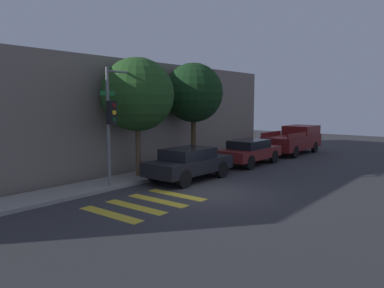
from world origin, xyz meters
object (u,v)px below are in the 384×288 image
object	(u,v)px
pickup_truck	(294,139)
tree_midblock	(193,93)
sedan_middle	(250,151)
tree_near_corner	(137,95)
sedan_near_corner	(189,163)
traffic_light_pole	(118,107)

from	to	relation	value
pickup_truck	tree_midblock	size ratio (longest dim) A/B	0.98
sedan_middle	pickup_truck	xyz separation A→B (m)	(5.98, -0.00, 0.19)
pickup_truck	tree_midblock	bearing A→B (deg)	166.31
tree_near_corner	tree_midblock	bearing A→B (deg)	0.00
sedan_middle	sedan_near_corner	bearing A→B (deg)	180.00
tree_near_corner	sedan_middle	bearing A→B (deg)	-17.63
sedan_near_corner	sedan_middle	bearing A→B (deg)	-0.00
traffic_light_pole	tree_near_corner	world-z (taller)	tree_near_corner
sedan_near_corner	tree_midblock	world-z (taller)	tree_midblock
pickup_truck	traffic_light_pole	bearing A→B (deg)	174.90
traffic_light_pole	sedan_near_corner	xyz separation A→B (m)	(2.91, -1.27, -2.49)
pickup_truck	tree_near_corner	distance (m)	12.89
traffic_light_pole	sedan_near_corner	distance (m)	4.03
pickup_truck	tree_midblock	world-z (taller)	tree_midblock
sedan_middle	pickup_truck	size ratio (longest dim) A/B	0.81
pickup_truck	tree_near_corner	bearing A→B (deg)	170.64
traffic_light_pole	pickup_truck	bearing A→B (deg)	-5.10
tree_near_corner	sedan_near_corner	bearing A→B (deg)	-61.12
tree_near_corner	traffic_light_pole	bearing A→B (deg)	-156.37
sedan_near_corner	tree_midblock	xyz separation A→B (m)	(2.89, 2.04, 3.15)
sedan_near_corner	traffic_light_pole	bearing A→B (deg)	156.44
tree_near_corner	tree_midblock	world-z (taller)	tree_midblock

